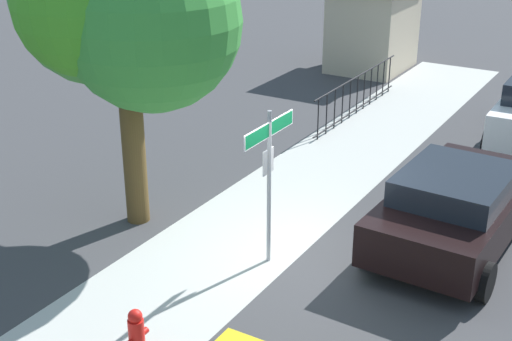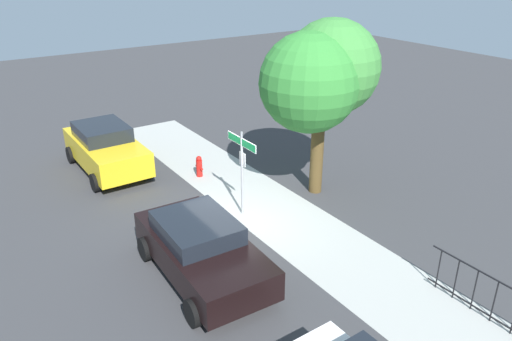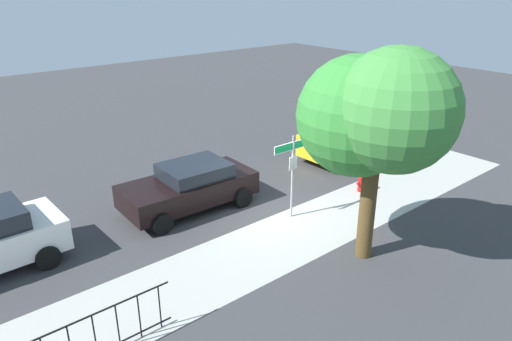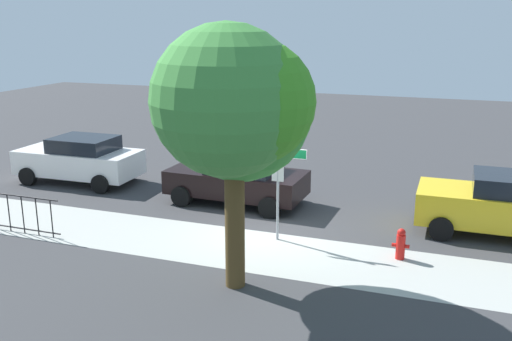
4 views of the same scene
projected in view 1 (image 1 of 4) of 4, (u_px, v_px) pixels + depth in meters
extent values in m
plane|color=#38383A|center=(301.00, 255.00, 12.26)|extent=(60.00, 60.00, 0.00)
cube|color=#A6A7A1|center=(290.00, 197.00, 14.46)|extent=(24.00, 2.60, 0.00)
cylinder|color=#9EA0A5|center=(269.00, 189.00, 11.59)|extent=(0.07, 0.07, 2.67)
cube|color=#0F723D|center=(269.00, 129.00, 11.19)|extent=(1.47, 0.02, 0.22)
cube|color=white|center=(270.00, 129.00, 11.19)|extent=(1.50, 0.02, 0.25)
cube|color=silver|center=(268.00, 161.00, 11.42)|extent=(0.32, 0.02, 0.42)
cylinder|color=#513D1F|center=(134.00, 157.00, 13.02)|extent=(0.43, 0.43, 2.56)
sphere|color=#3B8F22|center=(87.00, 4.00, 11.64)|extent=(2.45, 2.45, 2.45)
sphere|color=#338533|center=(151.00, 21.00, 11.84)|extent=(3.08, 3.08, 3.08)
cube|color=black|center=(457.00, 210.00, 12.36)|extent=(4.37, 2.06, 0.73)
cube|color=black|center=(456.00, 184.00, 11.93)|extent=(2.12, 1.75, 0.44)
cylinder|color=black|center=(432.00, 187.00, 14.11)|extent=(0.65, 0.24, 0.64)
cylinder|color=black|center=(370.00, 248.00, 11.85)|extent=(0.65, 0.24, 0.64)
cylinder|color=black|center=(484.00, 281.00, 10.89)|extent=(0.65, 0.24, 0.64)
cylinder|color=black|center=(488.00, 142.00, 16.45)|extent=(0.64, 0.23, 0.64)
cylinder|color=black|center=(358.00, 76.00, 18.96)|extent=(5.21, 0.04, 0.04)
cylinder|color=black|center=(356.00, 109.00, 19.33)|extent=(5.21, 0.04, 0.04)
cylinder|color=black|center=(318.00, 119.00, 17.30)|extent=(0.03, 0.03, 1.05)
cylinder|color=black|center=(327.00, 114.00, 17.67)|extent=(0.03, 0.03, 1.05)
cylinder|color=black|center=(335.00, 109.00, 18.05)|extent=(0.03, 0.03, 1.05)
cylinder|color=black|center=(342.00, 104.00, 18.42)|extent=(0.03, 0.03, 1.05)
cylinder|color=black|center=(350.00, 99.00, 18.79)|extent=(0.03, 0.03, 1.05)
cylinder|color=black|center=(357.00, 95.00, 19.17)|extent=(0.03, 0.03, 1.05)
cylinder|color=black|center=(364.00, 91.00, 19.54)|extent=(0.03, 0.03, 1.05)
cylinder|color=black|center=(371.00, 86.00, 19.91)|extent=(0.03, 0.03, 1.05)
cylinder|color=black|center=(377.00, 82.00, 20.29)|extent=(0.03, 0.03, 1.05)
cylinder|color=black|center=(383.00, 78.00, 20.66)|extent=(0.03, 0.03, 1.05)
cylinder|color=black|center=(389.00, 75.00, 21.03)|extent=(0.03, 0.03, 1.05)
cube|color=tan|center=(373.00, 28.00, 23.19)|extent=(2.80, 2.22, 2.70)
cylinder|color=red|center=(137.00, 339.00, 9.57)|extent=(0.22, 0.22, 0.62)
sphere|color=red|center=(135.00, 316.00, 9.43)|extent=(0.20, 0.20, 0.20)
cylinder|color=red|center=(144.00, 331.00, 9.68)|extent=(0.10, 0.09, 0.09)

